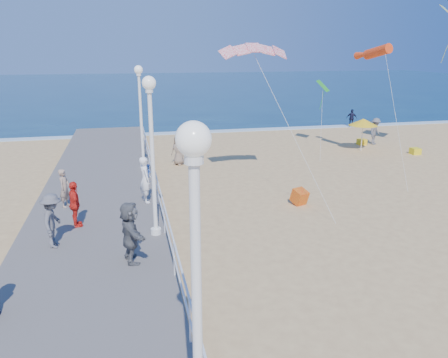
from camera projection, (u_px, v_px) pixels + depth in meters
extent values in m
plane|color=tan|center=(301.00, 231.00, 16.28)|extent=(160.00, 160.00, 0.00)
cube|color=#0B2C47|center=(159.00, 87.00, 77.02)|extent=(160.00, 90.00, 0.05)
cube|color=white|center=(204.00, 132.00, 35.43)|extent=(160.00, 1.20, 0.04)
cube|color=slate|center=(92.00, 245.00, 14.64)|extent=(5.00, 44.00, 0.40)
cube|color=white|center=(164.00, 204.00, 14.80)|extent=(0.05, 42.00, 0.06)
cube|color=white|center=(164.00, 218.00, 14.95)|extent=(0.05, 42.00, 0.04)
cylinder|color=white|center=(197.00, 331.00, 5.93)|extent=(0.14, 0.14, 4.70)
sphere|color=white|center=(193.00, 139.00, 5.17)|extent=(0.44, 0.44, 0.44)
cylinder|color=white|center=(156.00, 231.00, 15.01)|extent=(0.36, 0.36, 0.20)
cylinder|color=white|center=(153.00, 165.00, 14.34)|extent=(0.14, 0.14, 4.70)
sphere|color=white|center=(149.00, 83.00, 13.58)|extent=(0.44, 0.44, 0.44)
cylinder|color=white|center=(144.00, 165.00, 23.42)|extent=(0.36, 0.36, 0.20)
cylinder|color=white|center=(141.00, 122.00, 22.75)|extent=(0.14, 0.14, 4.70)
sphere|color=white|center=(138.00, 70.00, 21.99)|extent=(0.44, 0.44, 0.44)
imported|color=white|center=(145.00, 180.00, 17.91)|extent=(0.60, 0.79, 1.92)
imported|color=#2D51AB|center=(148.00, 173.00, 18.01)|extent=(0.34, 0.40, 0.72)
imported|color=#58575C|center=(53.00, 221.00, 13.83)|extent=(0.79, 1.22, 1.78)
imported|color=red|center=(75.00, 204.00, 15.44)|extent=(0.61, 1.04, 1.67)
imported|color=#5B5D60|center=(130.00, 232.00, 12.83)|extent=(0.86, 1.82, 1.89)
imported|color=gray|center=(65.00, 188.00, 17.43)|extent=(0.55, 0.66, 1.56)
imported|color=#5B5A5F|center=(375.00, 131.00, 30.70)|extent=(1.39, 1.27, 1.87)
imported|color=#181934|center=(352.00, 118.00, 37.50)|extent=(0.93, 0.86, 1.53)
imported|color=#846E5B|center=(178.00, 150.00, 25.33)|extent=(1.00, 0.95, 1.72)
cube|color=red|center=(299.00, 198.00, 18.94)|extent=(0.77, 0.86, 0.74)
cylinder|color=white|center=(362.00, 137.00, 28.79)|extent=(0.05, 0.05, 1.80)
cone|color=gold|center=(363.00, 122.00, 28.50)|extent=(1.90, 1.90, 0.45)
cube|color=yellow|center=(362.00, 142.00, 30.80)|extent=(0.55, 0.55, 0.40)
cube|color=yellow|center=(415.00, 151.00, 28.02)|extent=(0.55, 0.55, 0.40)
cylinder|color=red|center=(378.00, 52.00, 24.35)|extent=(1.07, 3.05, 1.16)
cube|color=green|center=(323.00, 86.00, 29.23)|extent=(1.23, 1.28, 0.72)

